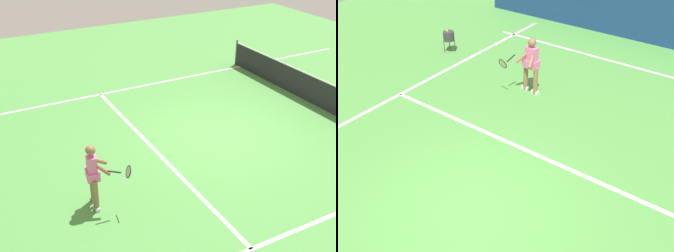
% 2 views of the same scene
% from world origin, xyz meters
% --- Properties ---
extents(ground_plane, '(25.91, 25.91, 0.00)m').
position_xyz_m(ground_plane, '(0.00, 0.00, 0.00)').
color(ground_plane, '#4C9342').
extents(court_back_wall, '(13.60, 0.24, 1.80)m').
position_xyz_m(court_back_wall, '(0.00, -9.67, 0.90)').
color(court_back_wall, navy).
rests_on(court_back_wall, ground).
extents(baseline_marking, '(9.60, 0.10, 0.01)m').
position_xyz_m(baseline_marking, '(0.00, -7.47, 0.00)').
color(baseline_marking, white).
rests_on(baseline_marking, ground).
extents(service_line_marking, '(8.60, 0.10, 0.01)m').
position_xyz_m(service_line_marking, '(0.00, -2.06, 0.00)').
color(service_line_marking, white).
rests_on(service_line_marking, ground).
extents(tennis_player, '(0.88, 0.91, 1.55)m').
position_xyz_m(tennis_player, '(1.53, -4.28, 0.85)').
color(tennis_player, '#8C6647').
rests_on(tennis_player, ground).
extents(ball_hopper, '(0.36, 0.36, 0.74)m').
position_xyz_m(ball_hopper, '(5.15, -4.96, 0.55)').
color(ball_hopper, '#333338').
rests_on(ball_hopper, ground).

